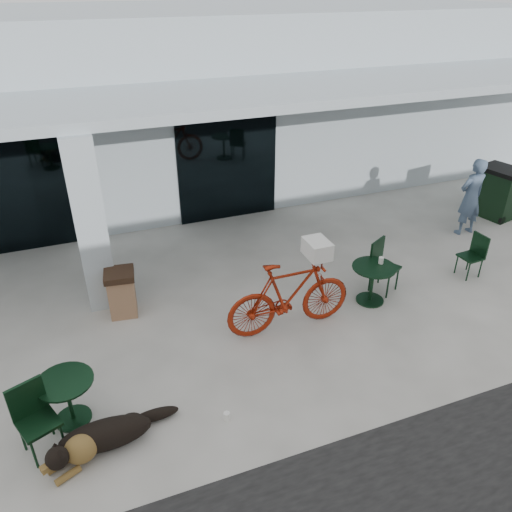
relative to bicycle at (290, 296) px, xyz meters
name	(u,v)px	position (x,y,z in m)	size (l,w,h in m)	color
ground	(220,361)	(-1.34, -0.40, -0.65)	(80.00, 80.00, 0.00)	beige
building	(123,100)	(-1.34, 8.10, 1.60)	(22.00, 7.00, 4.50)	#A7B5BE
storefront_glass_right	(228,164)	(0.46, 4.58, 0.70)	(2.40, 0.06, 2.70)	black
column	(91,226)	(-2.84, 1.90, 0.91)	(0.50, 0.50, 3.12)	#A7B5BE
overhang	(155,102)	(-1.34, 3.20, 2.56)	(22.00, 2.80, 0.18)	#A7B5BE
bicycle	(290,296)	(0.00, 0.00, 0.00)	(0.61, 2.17, 1.30)	maroon
laundry_basket	(317,249)	(0.45, 0.00, 0.79)	(0.48, 0.35, 0.28)	white
dog	(105,433)	(-3.16, -1.40, -0.43)	(1.33, 0.44, 0.44)	black
cup_near_dog	(227,416)	(-1.60, -1.53, -0.60)	(0.09, 0.09, 0.11)	white
cafe_table_near	(69,400)	(-3.54, -0.79, -0.30)	(0.74, 0.74, 0.69)	black
cafe_chair_near	(38,422)	(-3.89, -1.19, -0.16)	(0.45, 0.49, 0.99)	black
cafe_table_far	(372,284)	(1.73, 0.19, -0.29)	(0.78, 0.78, 0.73)	black
cafe_chair_far_a	(385,267)	(2.14, 0.41, -0.15)	(0.46, 0.50, 1.01)	black
cafe_chair_far_b	(471,256)	(4.02, 0.27, -0.22)	(0.39, 0.43, 0.87)	black
person	(471,197)	(5.26, 1.80, 0.24)	(0.65, 0.43, 1.78)	#475C77
cup_on_table	(381,260)	(1.90, 0.25, 0.14)	(0.09, 0.09, 0.12)	white
trash_receptacle	(122,293)	(-2.54, 1.43, -0.23)	(0.50, 0.50, 0.85)	#8E6749
wheeled_bin	(498,192)	(6.61, 2.31, -0.04)	(0.75, 0.96, 1.22)	black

